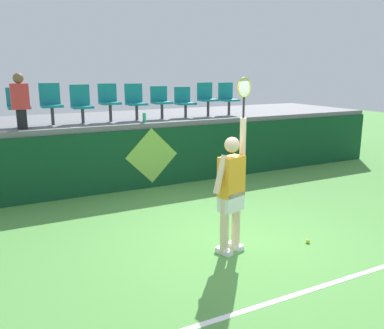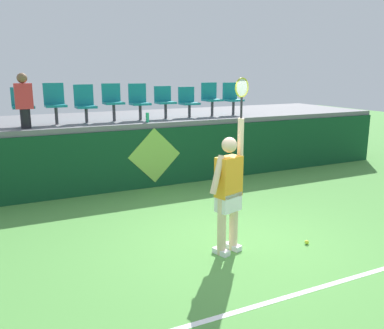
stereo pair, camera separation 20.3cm
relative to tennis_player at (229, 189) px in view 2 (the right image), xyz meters
name	(u,v)px [view 2 (the right image)]	position (x,y,z in m)	size (l,w,h in m)	color
ground_plane	(235,244)	(0.25, 0.19, -0.97)	(40.00, 40.00, 0.00)	#519342
court_back_wall	(152,158)	(0.25, 3.85, -0.29)	(13.74, 0.20, 1.36)	#0F4223
spectator_platform	(131,119)	(0.25, 5.39, 0.45)	(13.74, 3.19, 0.12)	slate
court_baseline_stripe	(304,292)	(0.25, -1.41, -0.97)	(12.37, 0.08, 0.01)	white
tennis_player	(229,189)	(0.00, 0.00, 0.00)	(0.73, 0.36, 2.55)	white
tennis_ball	(307,242)	(1.25, -0.31, -0.94)	(0.07, 0.07, 0.07)	#D1E533
water_bottle	(147,118)	(0.22, 4.02, 0.62)	(0.08, 0.08, 0.22)	#26B272
stadium_chair_0	(23,104)	(-2.37, 4.62, 0.97)	(0.44, 0.42, 0.81)	#38383D
stadium_chair_1	(55,102)	(-1.71, 4.63, 1.01)	(0.44, 0.42, 0.90)	#38383D
stadium_chair_2	(85,102)	(-1.06, 4.63, 0.96)	(0.44, 0.42, 0.86)	#38383D
stadium_chair_3	(113,100)	(-0.42, 4.62, 1.00)	(0.44, 0.42, 0.87)	#38383D
stadium_chair_4	(139,100)	(0.23, 4.62, 0.98)	(0.44, 0.42, 0.86)	#38383D
stadium_chair_5	(164,100)	(0.89, 4.62, 0.96)	(0.44, 0.42, 0.79)	#38383D
stadium_chair_6	(188,101)	(1.54, 4.62, 0.92)	(0.44, 0.42, 0.76)	#38383D
stadium_chair_7	(211,97)	(2.19, 4.62, 1.00)	(0.44, 0.42, 0.86)	#38383D
stadium_chair_8	(232,97)	(2.84, 4.62, 0.98)	(0.44, 0.42, 0.85)	#38383D
spectator_0	(24,100)	(-2.37, 4.15, 1.10)	(0.34, 0.21, 1.12)	black
wall_signage_mount	(155,187)	(0.27, 3.74, -0.97)	(1.27, 0.01, 1.39)	#0F4223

